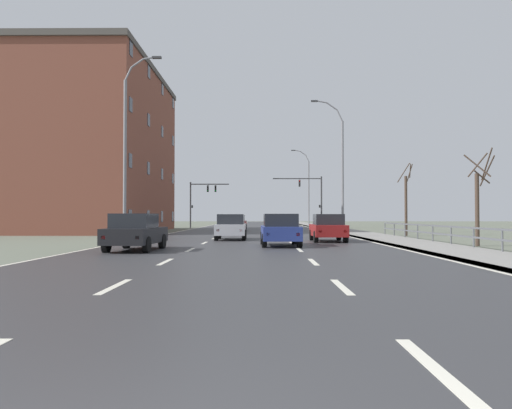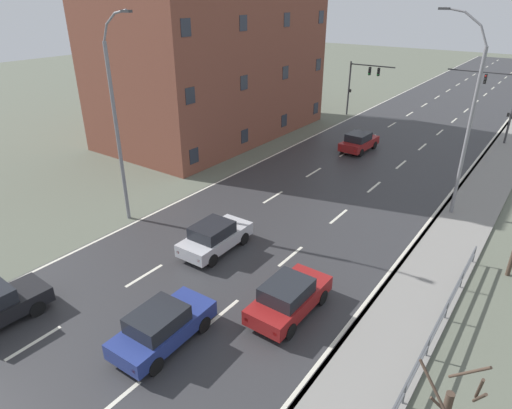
{
  "view_description": "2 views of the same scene",
  "coord_description": "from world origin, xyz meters",
  "views": [
    {
      "loc": [
        0.67,
        -2.71,
        1.48
      ],
      "look_at": [
        0.14,
        54.9,
        2.8
      ],
      "focal_mm": 34.49,
      "sensor_mm": 36.0,
      "label": 1
    },
    {
      "loc": [
        11.81,
        12.85,
        11.83
      ],
      "look_at": [
        0.0,
        29.27,
        2.14
      ],
      "focal_mm": 30.77,
      "sensor_mm": 36.0,
      "label": 2
    }
  ],
  "objects": [
    {
      "name": "brick_building",
      "position": [
        -14.81,
        43.53,
        7.68
      ],
      "size": [
        11.33,
        20.88,
        15.34
      ],
      "color": "brown",
      "rests_on": "ground"
    },
    {
      "name": "road_asphalt_strip",
      "position": [
        0.0,
        60.0,
        0.01
      ],
      "size": [
        14.0,
        120.0,
        0.03
      ],
      "color": "#303033",
      "rests_on": "ground"
    },
    {
      "name": "traffic_signal_left",
      "position": [
        -6.69,
        57.24,
        3.85
      ],
      "size": [
        4.8,
        0.36,
        5.59
      ],
      "color": "#38383A",
      "rests_on": "ground"
    },
    {
      "name": "street_lamp_left_bank",
      "position": [
        -7.47,
        27.07,
        5.54
      ],
      "size": [
        2.31,
        0.24,
        11.27
      ],
      "color": "slate",
      "rests_on": "ground"
    },
    {
      "name": "car_near_left",
      "position": [
        -1.13,
        27.28,
        0.8
      ],
      "size": [
        1.87,
        4.12,
        1.57
      ],
      "rotation": [
        0.0,
        0.0,
        0.01
      ],
      "color": "#B7B7BC",
      "rests_on": "ground"
    },
    {
      "name": "traffic_signal_right",
      "position": [
        6.8,
        55.53,
        4.1
      ],
      "size": [
        5.85,
        0.36,
        6.14
      ],
      "color": "#38383A",
      "rests_on": "ground"
    },
    {
      "name": "ground_plane",
      "position": [
        0.0,
        48.0,
        -0.06
      ],
      "size": [
        160.0,
        160.0,
        0.12
      ],
      "color": "#5B6051"
    },
    {
      "name": "street_lamp_midground",
      "position": [
        7.42,
        38.7,
        5.5
      ],
      "size": [
        2.75,
        0.24,
        11.3
      ],
      "color": "slate",
      "rests_on": "ground"
    },
    {
      "name": "car_far_right",
      "position": [
        -1.74,
        46.37,
        0.8
      ],
      "size": [
        1.99,
        4.18,
        1.57
      ],
      "rotation": [
        0.0,
        0.0,
        -0.05
      ],
      "color": "maroon",
      "rests_on": "ground"
    },
    {
      "name": "car_far_left",
      "position": [
        4.51,
        25.29,
        0.8
      ],
      "size": [
        1.87,
        4.12,
        1.57
      ],
      "rotation": [
        0.0,
        0.0,
        -0.01
      ],
      "color": "maroon",
      "rests_on": "ground"
    },
    {
      "name": "car_mid_centre",
      "position": [
        1.62,
        21.08,
        0.8
      ],
      "size": [
        1.92,
        4.14,
        1.57
      ],
      "rotation": [
        0.0,
        0.0,
        0.03
      ],
      "color": "navy",
      "rests_on": "ground"
    }
  ]
}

